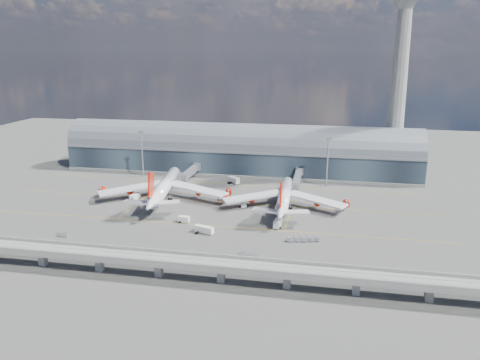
% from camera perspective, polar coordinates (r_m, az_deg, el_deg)
% --- Properties ---
extents(ground, '(500.00, 500.00, 0.00)m').
position_cam_1_polar(ground, '(199.58, -4.31, -4.44)').
color(ground, '#474744').
rests_on(ground, ground).
extents(taxi_lines, '(200.00, 80.12, 0.01)m').
position_cam_1_polar(taxi_lines, '(219.78, -2.81, -2.50)').
color(taxi_lines, gold).
rests_on(taxi_lines, ground).
extents(terminal, '(200.00, 30.00, 28.00)m').
position_cam_1_polar(terminal, '(269.54, -0.04, 3.45)').
color(terminal, '#1E2732').
rests_on(terminal, ground).
extents(control_tower, '(19.00, 19.00, 103.00)m').
position_cam_1_polar(control_tower, '(266.45, 18.80, 11.25)').
color(control_tower, gray).
rests_on(control_tower, ground).
extents(guideway, '(220.00, 8.50, 7.20)m').
position_cam_1_polar(guideway, '(149.30, -9.93, -9.63)').
color(guideway, gray).
rests_on(guideway, ground).
extents(floodlight_mast_left, '(3.00, 0.70, 25.70)m').
position_cam_1_polar(floodlight_mast_left, '(261.81, -11.84, 3.25)').
color(floodlight_mast_left, gray).
rests_on(floodlight_mast_left, ground).
extents(floodlight_mast_right, '(3.00, 0.70, 25.70)m').
position_cam_1_polar(floodlight_mast_right, '(241.93, 10.62, 2.31)').
color(floodlight_mast_right, gray).
rests_on(floodlight_mast_right, ground).
extents(airliner_left, '(63.76, 67.08, 20.46)m').
position_cam_1_polar(airliner_left, '(222.53, -9.26, -0.88)').
color(airliner_left, white).
rests_on(airliner_left, ground).
extents(airliner_right, '(57.42, 60.00, 19.05)m').
position_cam_1_polar(airliner_right, '(208.98, 5.42, -2.10)').
color(airliner_right, white).
rests_on(airliner_right, ground).
extents(jet_bridge_left, '(4.40, 28.00, 7.25)m').
position_cam_1_polar(jet_bridge_left, '(252.60, -5.97, 1.08)').
color(jet_bridge_left, gray).
rests_on(jet_bridge_left, ground).
extents(jet_bridge_right, '(4.40, 32.00, 7.25)m').
position_cam_1_polar(jet_bridge_right, '(240.75, 7.03, 0.32)').
color(jet_bridge_right, gray).
rests_on(jet_bridge_right, ground).
extents(service_truck_0, '(2.78, 7.27, 2.98)m').
position_cam_1_polar(service_truck_0, '(225.24, -12.69, -2.01)').
color(service_truck_0, silver).
rests_on(service_truck_0, ground).
extents(service_truck_1, '(4.75, 2.59, 2.67)m').
position_cam_1_polar(service_truck_1, '(193.20, -6.84, -4.78)').
color(service_truck_1, silver).
rests_on(service_truck_1, ground).
extents(service_truck_2, '(8.08, 4.52, 2.82)m').
position_cam_1_polar(service_truck_2, '(181.57, -4.40, -6.04)').
color(service_truck_2, silver).
rests_on(service_truck_2, ground).
extents(service_truck_3, '(3.13, 6.61, 3.10)m').
position_cam_1_polar(service_truck_3, '(187.45, 4.61, -5.29)').
color(service_truck_3, silver).
rests_on(service_truck_3, ground).
extents(service_truck_4, '(3.80, 5.33, 2.81)m').
position_cam_1_polar(service_truck_4, '(210.62, 0.36, -2.89)').
color(service_truck_4, silver).
rests_on(service_truck_4, ground).
extents(service_truck_5, '(6.97, 6.30, 3.30)m').
position_cam_1_polar(service_truck_5, '(246.87, -0.76, -0.02)').
color(service_truck_5, silver).
rests_on(service_truck_5, ground).
extents(cargo_train_0, '(4.46, 1.86, 1.47)m').
position_cam_1_polar(cargo_train_0, '(190.36, -20.78, -6.24)').
color(cargo_train_0, gray).
rests_on(cargo_train_0, ground).
extents(cargo_train_1, '(12.44, 4.40, 1.65)m').
position_cam_1_polar(cargo_train_1, '(175.31, 7.77, -7.18)').
color(cargo_train_1, gray).
rests_on(cargo_train_1, ground).
extents(cargo_train_2, '(7.46, 3.20, 1.63)m').
position_cam_1_polar(cargo_train_2, '(160.94, 1.06, -9.19)').
color(cargo_train_2, gray).
rests_on(cargo_train_2, ground).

